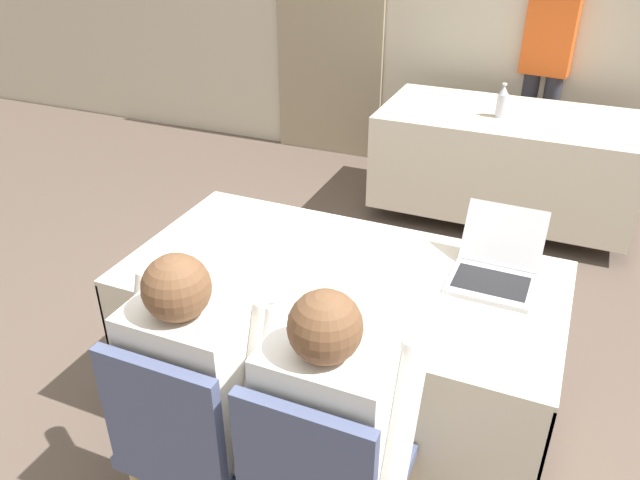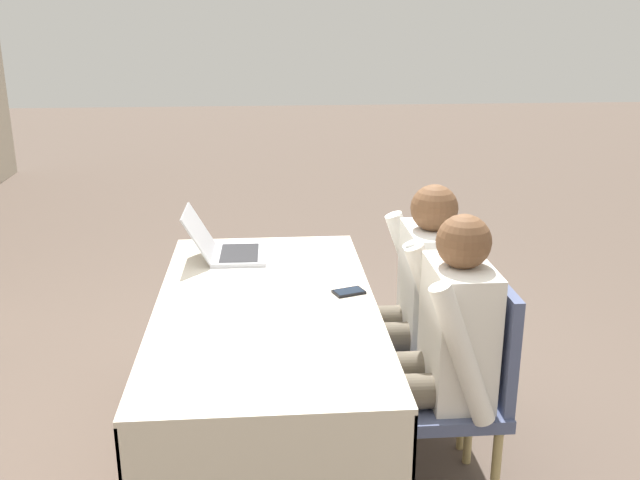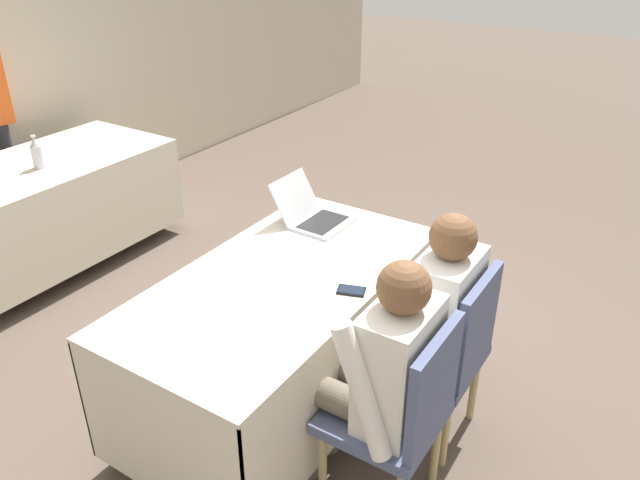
{
  "view_description": "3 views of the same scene",
  "coord_description": "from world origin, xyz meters",
  "px_view_note": "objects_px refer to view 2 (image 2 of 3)",
  "views": [
    {
      "loc": [
        0.72,
        -1.89,
        2.04
      ],
      "look_at": [
        0.0,
        -0.21,
        1.0
      ],
      "focal_mm": 35.0,
      "sensor_mm": 36.0,
      "label": 1
    },
    {
      "loc": [
        -2.6,
        -0.01,
        1.84
      ],
      "look_at": [
        0.0,
        -0.21,
        1.0
      ],
      "focal_mm": 40.0,
      "sensor_mm": 36.0,
      "label": 2
    },
    {
      "loc": [
        -1.96,
        -1.47,
        2.23
      ],
      "look_at": [
        0.0,
        -0.21,
        1.0
      ],
      "focal_mm": 35.0,
      "sensor_mm": 36.0,
      "label": 3
    }
  ],
  "objects_px": {
    "cell_phone": "(349,292)",
    "person_white_shirt": "(413,298)",
    "laptop": "(227,248)",
    "chair_near_left": "(461,381)",
    "person_checkered_shirt": "(437,344)",
    "chair_near_right": "(434,331)"
  },
  "relations": [
    {
      "from": "laptop",
      "to": "person_white_shirt",
      "type": "relative_size",
      "value": 0.32
    },
    {
      "from": "person_checkered_shirt",
      "to": "chair_near_left",
      "type": "bearing_deg",
      "value": 90.0
    },
    {
      "from": "chair_near_left",
      "to": "person_checkered_shirt",
      "type": "relative_size",
      "value": 0.77
    },
    {
      "from": "chair_near_right",
      "to": "person_checkered_shirt",
      "type": "xyz_separation_m",
      "value": [
        -0.46,
        0.1,
        0.16
      ]
    },
    {
      "from": "cell_phone",
      "to": "chair_near_left",
      "type": "height_order",
      "value": "chair_near_left"
    },
    {
      "from": "person_white_shirt",
      "to": "chair_near_right",
      "type": "bearing_deg",
      "value": 90.0
    },
    {
      "from": "cell_phone",
      "to": "chair_near_left",
      "type": "relative_size",
      "value": 0.16
    },
    {
      "from": "chair_near_left",
      "to": "chair_near_right",
      "type": "relative_size",
      "value": 1.0
    },
    {
      "from": "laptop",
      "to": "chair_near_right",
      "type": "height_order",
      "value": "laptop"
    },
    {
      "from": "laptop",
      "to": "chair_near_right",
      "type": "distance_m",
      "value": 1.01
    },
    {
      "from": "chair_near_left",
      "to": "person_checkered_shirt",
      "type": "distance_m",
      "value": 0.19
    },
    {
      "from": "laptop",
      "to": "person_checkered_shirt",
      "type": "bearing_deg",
      "value": -132.8
    },
    {
      "from": "person_checkered_shirt",
      "to": "person_white_shirt",
      "type": "relative_size",
      "value": 1.0
    },
    {
      "from": "chair_near_left",
      "to": "person_white_shirt",
      "type": "relative_size",
      "value": 0.77
    },
    {
      "from": "chair_near_left",
      "to": "person_white_shirt",
      "type": "xyz_separation_m",
      "value": [
        0.46,
        0.1,
        0.16
      ]
    },
    {
      "from": "laptop",
      "to": "cell_phone",
      "type": "relative_size",
      "value": 2.65
    },
    {
      "from": "chair_near_right",
      "to": "person_checkered_shirt",
      "type": "distance_m",
      "value": 0.49
    },
    {
      "from": "person_white_shirt",
      "to": "cell_phone",
      "type": "bearing_deg",
      "value": -61.37
    },
    {
      "from": "laptop",
      "to": "person_checkered_shirt",
      "type": "height_order",
      "value": "person_checkered_shirt"
    },
    {
      "from": "laptop",
      "to": "chair_near_right",
      "type": "bearing_deg",
      "value": -108.32
    },
    {
      "from": "chair_near_left",
      "to": "cell_phone",
      "type": "bearing_deg",
      "value": -125.92
    },
    {
      "from": "cell_phone",
      "to": "person_white_shirt",
      "type": "height_order",
      "value": "person_white_shirt"
    }
  ]
}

